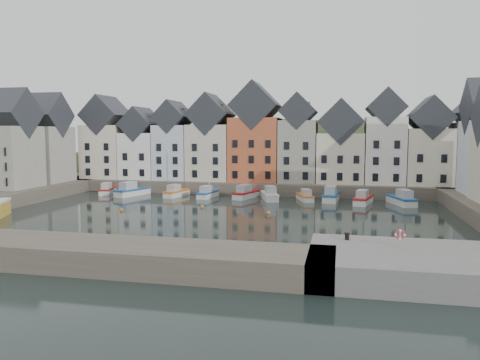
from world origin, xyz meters
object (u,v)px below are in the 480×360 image
(boat_a, at_px, (107,190))
(mooring_bollard, at_px, (347,236))
(boat_d, at_px, (208,193))
(life_ring_post, at_px, (400,235))

(boat_a, bearing_deg, mooring_bollard, -56.22)
(boat_d, height_order, mooring_bollard, boat_d)
(boat_a, height_order, mooring_bollard, mooring_bollard)
(mooring_bollard, xyz_separation_m, life_ring_post, (3.95, -1.35, 0.55))
(mooring_bollard, distance_m, life_ring_post, 4.21)
(boat_d, bearing_deg, boat_a, -175.56)
(boat_a, xyz_separation_m, boat_d, (18.39, -0.66, 0.05))
(boat_a, relative_size, life_ring_post, 4.75)
(boat_d, relative_size, mooring_bollard, 20.00)
(boat_a, distance_m, mooring_bollard, 54.12)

